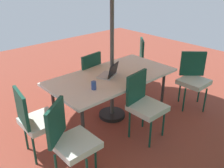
# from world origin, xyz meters

# --- Properties ---
(ground_plane) EXTENTS (10.00, 10.00, 0.02)m
(ground_plane) POSITION_xyz_m (0.00, 0.00, -0.01)
(ground_plane) COLOR brown
(dining_table) EXTENTS (2.05, 1.06, 0.76)m
(dining_table) POSITION_xyz_m (0.00, 0.00, 0.71)
(dining_table) COLOR silver
(dining_table) RESTS_ON ground_plane
(chair_southwest) EXTENTS (0.59, 0.59, 0.98)m
(chair_southwest) POSITION_xyz_m (-1.28, -0.70, 0.55)
(chair_southwest) COLOR silver
(chair_southwest) RESTS_ON ground_plane
(chair_northeast) EXTENTS (0.58, 0.58, 0.98)m
(chair_northeast) POSITION_xyz_m (1.27, 0.69, 0.55)
(chair_northeast) COLOR silver
(chair_northeast) RESTS_ON ground_plane
(chair_northwest) EXTENTS (0.59, 0.59, 0.98)m
(chair_northwest) POSITION_xyz_m (-1.33, 0.68, 0.55)
(chair_northwest) COLOR silver
(chair_northwest) RESTS_ON ground_plane
(chair_north) EXTENTS (0.48, 0.49, 0.98)m
(chair_north) POSITION_xyz_m (0.01, 0.70, 0.55)
(chair_north) COLOR silver
(chair_north) RESTS_ON ground_plane
(chair_east) EXTENTS (0.49, 0.48, 0.98)m
(chair_east) POSITION_xyz_m (1.36, 0.04, 0.55)
(chair_east) COLOR silver
(chair_east) RESTS_ON ground_plane
(chair_south) EXTENTS (0.48, 0.49, 0.98)m
(chair_south) POSITION_xyz_m (0.02, -0.67, 0.55)
(chair_south) COLOR silver
(chair_south) RESTS_ON ground_plane
(laptop) EXTENTS (0.39, 0.35, 0.21)m
(laptop) POSITION_xyz_m (0.05, -0.01, 0.80)
(laptop) COLOR #B7B7BC
(laptop) RESTS_ON dining_table
(cup) EXTENTS (0.07, 0.07, 0.12)m
(cup) POSITION_xyz_m (0.53, 0.20, 0.82)
(cup) COLOR #334C99
(cup) RESTS_ON dining_table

